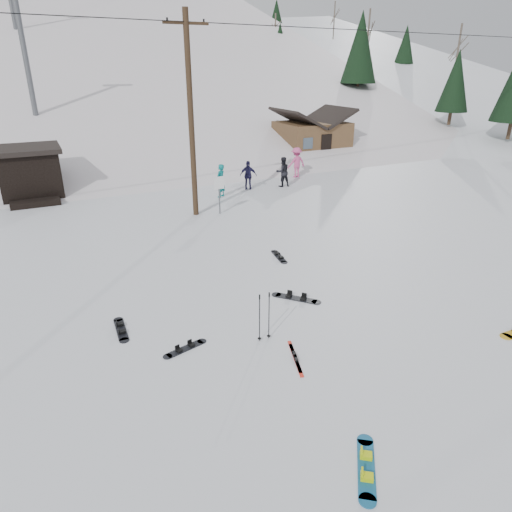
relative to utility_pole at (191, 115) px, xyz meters
name	(u,v)px	position (x,y,z in m)	size (l,w,h in m)	color
ground	(321,401)	(-2.00, -14.00, -4.68)	(200.00, 200.00, 0.00)	silver
ski_slope	(83,218)	(-2.00, 41.00, -16.68)	(60.00, 75.00, 45.00)	silver
ridge_right	(343,188)	(36.00, 36.00, -15.68)	(34.00, 85.00, 36.00)	silver
treeline_right	(373,121)	(34.00, 28.00, -4.68)	(20.00, 60.00, 10.00)	black
treeline_crest	(51,105)	(-2.00, 72.00, -4.68)	(50.00, 6.00, 10.00)	black
utility_pole	(191,115)	(0.00, 0.00, 0.00)	(2.00, 0.26, 9.00)	#3A2819
trail_sign	(219,188)	(1.10, -0.42, -3.41)	(0.50, 0.09, 1.85)	#595B60
lift_hut	(30,173)	(-7.00, 6.94, -3.32)	(3.40, 4.10, 2.75)	black
lift_tower_near	(24,47)	(-6.00, 16.00, 3.18)	(2.20, 0.36, 8.00)	#595B60
cabin	(312,138)	(13.00, 10.00, -3.20)	(5.39, 4.40, 3.77)	brown
hero_snowboard	(366,468)	(-2.28, -15.89, -4.65)	(1.13, 1.40, 0.12)	#155F8E
hero_skis	(295,358)	(-1.71, -12.40, -4.66)	(0.57, 1.48, 0.08)	red
ski_poles	(264,316)	(-2.02, -11.29, -3.98)	(0.38, 0.10, 1.38)	black
board_scatter_a	(185,348)	(-4.06, -10.79, -4.66)	(1.25, 0.51, 0.09)	black
board_scatter_b	(121,329)	(-5.38, -9.13, -4.66)	(0.32, 1.43, 0.10)	black
board_scatter_d	(296,298)	(-0.07, -9.69, -4.65)	(1.18, 1.29, 0.11)	black
board_scatter_f	(279,256)	(1.07, -6.51, -4.66)	(0.44, 1.37, 0.10)	black
skier_teal	(221,181)	(2.31, 2.43, -3.77)	(0.66, 0.43, 1.81)	#0B6D6E
skier_dark	(283,172)	(6.51, 2.98, -3.80)	(0.86, 0.67, 1.76)	black
skier_pink	(296,162)	(8.51, 4.72, -3.73)	(1.23, 0.71, 1.90)	#CF4985
skier_navy	(248,175)	(4.36, 3.21, -3.85)	(0.98, 0.41, 1.67)	#1B183C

